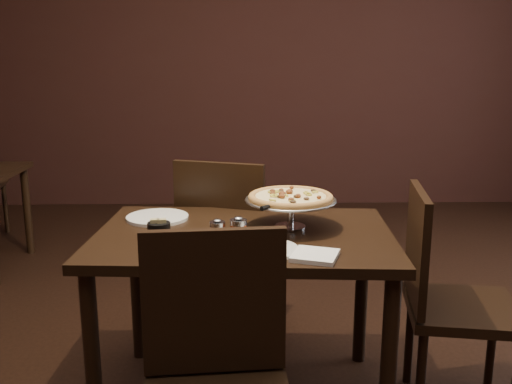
{
  "coord_description": "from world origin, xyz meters",
  "views": [
    {
      "loc": [
        -0.1,
        -2.11,
        1.43
      ],
      "look_at": [
        -0.05,
        0.14,
        0.9
      ],
      "focal_mm": 40.0,
      "sensor_mm": 36.0,
      "label": 1
    }
  ],
  "objects": [
    {
      "name": "napkin_stack",
      "position": [
        0.15,
        -0.21,
        0.75
      ],
      "size": [
        0.19,
        0.19,
        0.02
      ],
      "primitive_type": "cube",
      "rotation": [
        0.0,
        0.0,
        -0.33
      ],
      "color": "white",
      "rests_on": "dining_table"
    },
    {
      "name": "chair_side",
      "position": [
        0.71,
        0.01,
        0.51
      ],
      "size": [
        0.5,
        0.5,
        0.93
      ],
      "rotation": [
        0.0,
        0.0,
        1.41
      ],
      "color": "black",
      "rests_on": "ground"
    },
    {
      "name": "pizza_stand",
      "position": [
        0.1,
        0.16,
        0.87
      ],
      "size": [
        0.38,
        0.38,
        0.16
      ],
      "color": "#AFAFB6",
      "rests_on": "dining_table"
    },
    {
      "name": "pepper_flake_shaker",
      "position": [
        -0.12,
        -0.06,
        0.8
      ],
      "size": [
        0.06,
        0.06,
        0.11
      ],
      "color": "maroon",
      "rests_on": "dining_table"
    },
    {
      "name": "chair_near",
      "position": [
        -0.18,
        -0.62,
        0.51
      ],
      "size": [
        0.47,
        0.47,
        0.94
      ],
      "rotation": [
        0.0,
        0.0,
        0.08
      ],
      "color": "black",
      "rests_on": "ground"
    },
    {
      "name": "plate_near",
      "position": [
        -0.02,
        -0.14,
        0.75
      ],
      "size": [
        0.24,
        0.24,
        0.01
      ],
      "primitive_type": "cylinder",
      "color": "white",
      "rests_on": "dining_table"
    },
    {
      "name": "dining_table",
      "position": [
        -0.1,
        0.09,
        0.65
      ],
      "size": [
        1.24,
        0.86,
        0.74
      ],
      "rotation": [
        0.0,
        0.0,
        -0.06
      ],
      "color": "black",
      "rests_on": "ground"
    },
    {
      "name": "room",
      "position": [
        0.06,
        0.03,
        1.4
      ],
      "size": [
        6.04,
        7.04,
        2.84
      ],
      "color": "black",
      "rests_on": "ground"
    },
    {
      "name": "serving_spatula",
      "position": [
        0.01,
        0.03,
        0.87
      ],
      "size": [
        0.16,
        0.16,
        0.02
      ],
      "rotation": [
        0.0,
        0.0,
        -0.71
      ],
      "color": "#AFAFB6",
      "rests_on": "pizza_stand"
    },
    {
      "name": "parmesan_shaker",
      "position": [
        -0.19,
        -0.06,
        0.79
      ],
      "size": [
        0.06,
        0.06,
        0.1
      ],
      "color": "beige",
      "rests_on": "dining_table"
    },
    {
      "name": "chair_far",
      "position": [
        -0.17,
        0.62,
        0.52
      ],
      "size": [
        0.57,
        0.57,
        0.96
      ],
      "rotation": [
        0.0,
        0.0,
        2.82
      ],
      "color": "black",
      "rests_on": "ground"
    },
    {
      "name": "plate_left",
      "position": [
        -0.47,
        0.3,
        0.75
      ],
      "size": [
        0.27,
        0.27,
        0.01
      ],
      "primitive_type": "cylinder",
      "color": "white",
      "rests_on": "dining_table"
    },
    {
      "name": "packet_caddy",
      "position": [
        -0.43,
        0.05,
        0.77
      ],
      "size": [
        0.09,
        0.09,
        0.07
      ],
      "rotation": [
        0.0,
        0.0,
        0.18
      ],
      "color": "black",
      "rests_on": "dining_table"
    }
  ]
}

